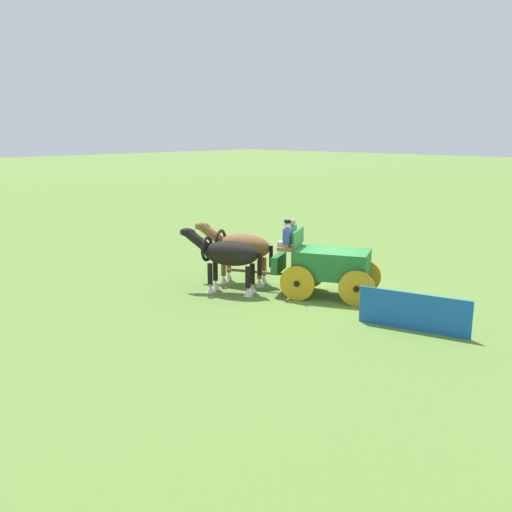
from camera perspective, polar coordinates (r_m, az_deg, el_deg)
name	(u,v)px	position (r m, az deg, el deg)	size (l,w,h in m)	color
ground_plane	(331,296)	(19.39, 7.71, -4.15)	(220.00, 220.00, 0.00)	olive
show_wagon	(326,264)	(19.13, 7.28, -0.83)	(5.33, 3.11, 2.65)	#236B2D
draft_horse_near	(227,255)	(19.42, -3.01, 0.12)	(2.93, 1.75, 2.23)	black
draft_horse_off	(240,248)	(20.60, -1.63, 0.87)	(2.96, 1.80, 2.23)	brown
sponsor_banner	(413,312)	(16.53, 15.93, -5.56)	(3.20, 0.06, 1.10)	#1959B2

